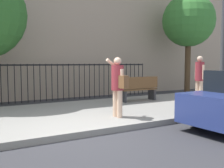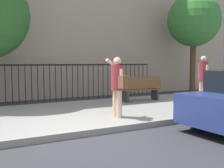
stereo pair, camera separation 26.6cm
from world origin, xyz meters
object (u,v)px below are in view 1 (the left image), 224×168
(street_bench, at_px, (139,88))
(street_tree_near, at_px, (189,21))
(pedestrian_on_phone, at_px, (118,83))
(pedestrian_walking, at_px, (200,75))

(street_bench, xyz_separation_m, street_tree_near, (4.26, 1.58, 3.13))
(pedestrian_on_phone, relative_size, street_bench, 1.02)
(pedestrian_on_phone, xyz_separation_m, street_tree_near, (6.60, 3.80, 2.68))
(pedestrian_on_phone, xyz_separation_m, pedestrian_walking, (4.30, 0.98, 0.06))
(pedestrian_on_phone, height_order, pedestrian_walking, pedestrian_walking)
(pedestrian_on_phone, bearing_deg, street_bench, 43.58)
(street_bench, bearing_deg, pedestrian_walking, -32.31)
(pedestrian_walking, height_order, street_bench, pedestrian_walking)
(street_bench, distance_m, street_tree_near, 5.52)
(street_bench, bearing_deg, street_tree_near, 20.30)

